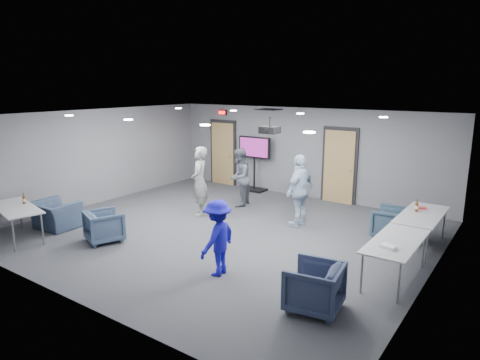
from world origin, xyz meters
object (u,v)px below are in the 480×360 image
Objects in this scene: chair_right_a at (391,223)px; table_front_left at (16,209)px; person_b at (239,177)px; table_right_b at (396,243)px; tv_stand at (254,160)px; chair_front_b at (55,215)px; person_d at (218,238)px; chair_right_c at (314,287)px; bottle_right at (417,207)px; chair_front_a at (104,226)px; person_c at (300,191)px; person_a at (200,181)px; bottle_front at (24,200)px; table_right_a at (422,216)px; projector at (270,130)px.

table_front_left reaches higher than chair_right_a.
person_b reaches higher than table_right_b.
tv_stand reaches higher than chair_right_a.
chair_front_b is at bearing 99.95° from table_front_left.
chair_right_c is (1.97, -0.15, -0.33)m from person_d.
table_right_b is at bearing 16.87° from chair_right_a.
bottle_right is at bearing 45.51° from table_front_left.
chair_front_a is 0.43× the size of tv_stand.
person_c reaches higher than person_b.
chair_right_c is 1.08× the size of chair_front_a.
person_b is (0.35, 1.31, -0.09)m from person_a.
chair_front_b is (-2.50, -4.12, -0.49)m from person_b.
chair_front_b is 0.54× the size of table_front_left.
chair_right_c is at bearing 158.01° from table_right_b.
tv_stand is (1.99, 6.50, 0.17)m from bottle_front.
person_b is 2.01× the size of chair_right_c.
bottle_front is (-2.27, -3.45, -0.08)m from person_a.
table_front_left is at bearing 84.56° from chair_front_b.
person_d is 4.79m from chair_front_b.
table_front_left is (-1.74, -1.00, 0.34)m from chair_front_a.
table_right_a is 5.99m from tv_stand.
chair_right_c reaches higher than chair_front_a.
person_b is 6.52× the size of bottle_front.
table_front_left reaches higher than chair_front_a.
person_c is at bearing 55.62° from table_front_left.
table_front_left is (-4.81, -1.11, -0.02)m from person_d.
bottle_right is at bearing 81.67° from chair_right_a.
person_a is 1.03× the size of tv_stand.
chair_right_c is 0.45× the size of table_right_b.
table_right_a is 8.80m from table_front_left.
table_front_left is 7.02m from tv_stand.
chair_right_a is at bearing 74.06° from table_right_a.
tv_stand reaches higher than table_front_left.
table_right_b is 4.60× the size of projector.
table_right_b is at bearing -86.06° from bottle_right.
table_right_a is 8.74m from bottle_front.
person_a is at bearing -168.81° from bottle_right.
bottle_front reaches higher than chair_right_c.
person_d is 4.23m from chair_right_a.
table_right_b and table_front_left have the same top height.
chair_right_a is at bearing 47.82° from table_front_left.
tv_stand reaches higher than chair_front_a.
person_d is (0.06, -3.30, -0.18)m from person_c.
chair_front_b is (-6.74, -0.07, -0.05)m from chair_right_c.
chair_right_a is 7.84m from chair_front_b.
person_a is at bearing 72.21° from table_front_left.
person_a is at bearing -138.70° from person_d.
table_front_left is at bearing -43.02° from person_b.
person_b is at bearing 139.61° from projector.
table_front_left is at bearing -72.65° from bottle_front.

